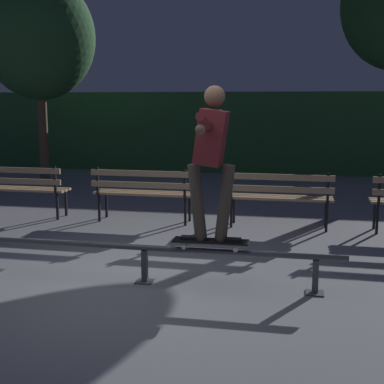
{
  "coord_description": "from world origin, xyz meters",
  "views": [
    {
      "loc": [
        1.54,
        -5.06,
        1.9
      ],
      "look_at": [
        0.35,
        0.96,
        0.85
      ],
      "focal_mm": 49.8,
      "sensor_mm": 36.0,
      "label": 1
    }
  ],
  "objects": [
    {
      "name": "tree_far_left",
      "position": [
        -4.31,
        6.55,
        3.32
      ],
      "size": [
        2.56,
        2.56,
        4.74
      ],
      "color": "brown",
      "rests_on": "ground"
    },
    {
      "name": "park_bench_left_center",
      "position": [
        -0.82,
        2.89,
        0.54
      ],
      "size": [
        1.6,
        0.43,
        0.88
      ],
      "color": "black",
      "rests_on": "ground"
    },
    {
      "name": "park_bench_leftmost",
      "position": [
        -2.94,
        2.89,
        0.54
      ],
      "size": [
        1.6,
        0.43,
        0.88
      ],
      "color": "black",
      "rests_on": "ground"
    },
    {
      "name": "grind_rail",
      "position": [
        0.0,
        0.16,
        0.32
      ],
      "size": [
        4.15,
        0.18,
        0.41
      ],
      "color": "#47474C",
      "rests_on": "ground"
    },
    {
      "name": "park_bench_right_center",
      "position": [
        1.3,
        2.89,
        0.54
      ],
      "size": [
        1.6,
        0.43,
        0.88
      ],
      "color": "black",
      "rests_on": "ground"
    },
    {
      "name": "skateboard",
      "position": [
        0.71,
        0.16,
        0.48
      ],
      "size": [
        0.78,
        0.21,
        0.09
      ],
      "color": "black",
      "rests_on": "grind_rail"
    },
    {
      "name": "ground_plane",
      "position": [
        0.0,
        0.0,
        0.0
      ],
      "size": [
        90.0,
        90.0,
        0.0
      ],
      "primitive_type": "plane",
      "color": "slate"
    },
    {
      "name": "hedge_backdrop",
      "position": [
        0.0,
        9.58,
        1.07
      ],
      "size": [
        24.0,
        1.2,
        2.15
      ],
      "primitive_type": "cube",
      "color": "#2D5B33",
      "rests_on": "ground"
    },
    {
      "name": "skateboarder",
      "position": [
        0.71,
        0.16,
        1.42
      ],
      "size": [
        0.62,
        1.41,
        1.56
      ],
      "color": "black",
      "rests_on": "skateboard"
    }
  ]
}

